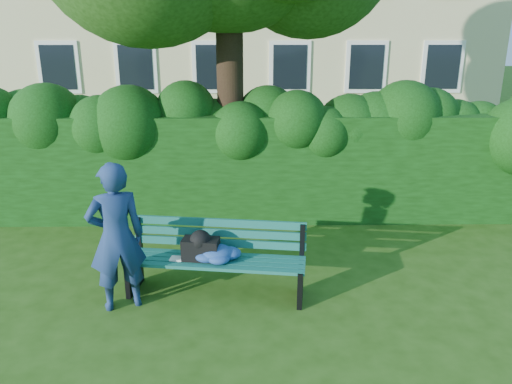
{
  "coord_description": "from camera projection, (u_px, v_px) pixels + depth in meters",
  "views": [
    {
      "loc": [
        -0.1,
        -6.04,
        3.12
      ],
      "look_at": [
        0.0,
        0.6,
        0.95
      ],
      "focal_mm": 35.0,
      "sensor_mm": 36.0,
      "label": 1
    }
  ],
  "objects": [
    {
      "name": "hedge",
      "position": [
        255.0,
        166.0,
        8.52
      ],
      "size": [
        10.0,
        1.0,
        1.8
      ],
      "color": "black",
      "rests_on": "ground"
    },
    {
      "name": "man_reading",
      "position": [
        116.0,
        237.0,
        5.64
      ],
      "size": [
        0.75,
        0.63,
        1.76
      ],
      "primitive_type": "imported",
      "rotation": [
        0.0,
        0.0,
        3.53
      ],
      "color": "navy",
      "rests_on": "ground"
    },
    {
      "name": "park_bench",
      "position": [
        214.0,
        255.0,
        6.06
      ],
      "size": [
        2.22,
        0.85,
        0.89
      ],
      "rotation": [
        0.0,
        0.0,
        -0.14
      ],
      "color": "#105349",
      "rests_on": "ground"
    },
    {
      "name": "ground",
      "position": [
        257.0,
        273.0,
        6.71
      ],
      "size": [
        80.0,
        80.0,
        0.0
      ],
      "primitive_type": "plane",
      "color": "#274C11",
      "rests_on": "ground"
    }
  ]
}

